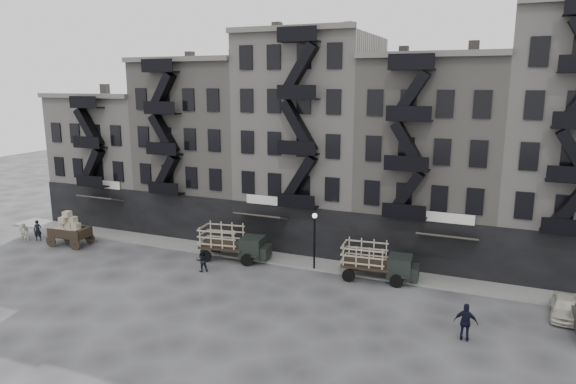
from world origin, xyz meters
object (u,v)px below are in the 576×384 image
at_px(horse, 22,230).
at_px(stake_truck_west, 233,241).
at_px(policeman, 466,322).
at_px(pedestrian_west, 38,230).
at_px(stake_truck_east, 378,259).
at_px(car_east, 565,307).
at_px(wagon, 69,226).
at_px(pedestrian_mid, 202,260).

bearing_deg(horse, stake_truck_west, -57.05).
bearing_deg(stake_truck_west, horse, -179.82).
relative_size(stake_truck_west, policeman, 2.69).
distance_m(horse, stake_truck_west, 19.44).
bearing_deg(policeman, pedestrian_west, -5.16).
height_order(stake_truck_east, car_east, stake_truck_east).
xyz_separation_m(wagon, car_east, (36.83, 1.10, -1.04)).
bearing_deg(wagon, horse, -178.15).
bearing_deg(policeman, pedestrian_mid, -8.65).
relative_size(car_east, policeman, 1.77).
height_order(pedestrian_mid, policeman, policeman).
height_order(horse, stake_truck_west, stake_truck_west).
distance_m(horse, stake_truck_east, 30.55).
xyz_separation_m(horse, stake_truck_west, (19.24, 2.71, 0.68)).
relative_size(car_east, pedestrian_mid, 2.18).
bearing_deg(horse, stake_truck_east, -59.41).
relative_size(stake_truck_east, pedestrian_mid, 3.17).
xyz_separation_m(pedestrian_west, pedestrian_mid, (17.03, -0.79, -0.06)).
distance_m(stake_truck_west, pedestrian_mid, 3.27).
xyz_separation_m(stake_truck_east, pedestrian_mid, (-11.98, -3.38, -0.64)).
height_order(stake_truck_east, policeman, stake_truck_east).
height_order(stake_truck_west, car_east, stake_truck_west).
xyz_separation_m(horse, car_east, (41.77, 1.57, -0.22)).
xyz_separation_m(horse, pedestrian_mid, (18.42, -0.38, -0.01)).
distance_m(stake_truck_east, policeman, 9.11).
relative_size(wagon, stake_truck_west, 0.64).
bearing_deg(stake_truck_east, horse, -179.15).
distance_m(pedestrian_mid, policeman, 18.54).
relative_size(horse, policeman, 0.97).
distance_m(stake_truck_west, car_east, 22.57).
xyz_separation_m(wagon, policeman, (31.74, -4.05, -0.63)).
distance_m(pedestrian_west, pedestrian_mid, 17.05).
xyz_separation_m(pedestrian_mid, policeman, (18.26, -3.21, 0.19)).
bearing_deg(pedestrian_west, policeman, -38.86).
distance_m(stake_truck_west, policeman, 18.54).
bearing_deg(stake_truck_east, pedestrian_mid, -169.03).
bearing_deg(horse, wagon, -59.66).
xyz_separation_m(car_east, pedestrian_west, (-40.38, -1.16, 0.28)).
height_order(wagon, car_east, wagon).
bearing_deg(wagon, stake_truck_west, 5.36).
bearing_deg(stake_truck_east, policeman, -51.16).
xyz_separation_m(horse, stake_truck_east, (30.40, 3.00, 0.63)).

